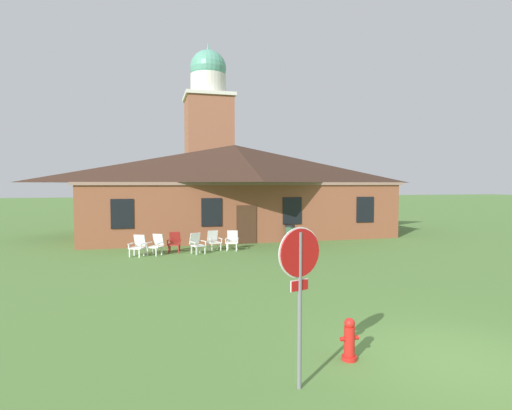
{
  "coord_description": "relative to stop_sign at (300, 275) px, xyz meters",
  "views": [
    {
      "loc": [
        -5.39,
        -6.02,
        3.26
      ],
      "look_at": [
        -1.44,
        9.19,
        2.44
      ],
      "focal_mm": 28.45,
      "sensor_mm": 36.0,
      "label": 1
    }
  ],
  "objects": [
    {
      "name": "lawn_chair_left_end",
      "position": [
        -1.19,
        13.72,
        -1.33
      ],
      "size": [
        0.71,
        0.75,
        0.96
      ],
      "color": "maroon",
      "rests_on": "ground"
    },
    {
      "name": "lawn_chair_by_porch",
      "position": [
        -2.85,
        13.01,
        -1.33
      ],
      "size": [
        0.8,
        0.84,
        0.96
      ],
      "color": "white",
      "rests_on": "ground"
    },
    {
      "name": "ground_plane",
      "position": [
        3.14,
        0.1,
        -1.83
      ],
      "size": [
        200.0,
        200.0,
        0.0
      ],
      "primitive_type": "plane",
      "color": "#517A38"
    },
    {
      "name": "lawn_chair_middle",
      "position": [
        -0.2,
        13.02,
        -1.33
      ],
      "size": [
        0.8,
        0.84,
        0.96
      ],
      "color": "silver",
      "rests_on": "ground"
    },
    {
      "name": "trash_bin",
      "position": [
        5.18,
        15.23,
        -1.34
      ],
      "size": [
        0.56,
        0.56,
        0.98
      ],
      "color": "#335638",
      "rests_on": "ground"
    },
    {
      "name": "lawn_chair_near_door",
      "position": [
        -2.05,
        13.12,
        -1.33
      ],
      "size": [
        0.85,
        0.87,
        0.96
      ],
      "color": "silver",
      "rests_on": "ground"
    },
    {
      "name": "fire_hydrant",
      "position": [
        1.27,
        0.75,
        -1.46
      ],
      "size": [
        0.36,
        0.28,
        0.79
      ],
      "color": "red",
      "rests_on": "ground"
    },
    {
      "name": "dome_tower",
      "position": [
        3.88,
        38.16,
        6.6
      ],
      "size": [
        5.18,
        5.18,
        18.51
      ],
      "color": "#93563D",
      "rests_on": "ground"
    },
    {
      "name": "lawn_chair_right_end",
      "position": [
        0.72,
        13.81,
        -1.33
      ],
      "size": [
        0.72,
        0.76,
        0.96
      ],
      "color": "silver",
      "rests_on": "ground"
    },
    {
      "name": "brick_building",
      "position": [
        3.14,
        20.53,
        1.15
      ],
      "size": [
        18.89,
        10.4,
        5.84
      ],
      "color": "brown",
      "rests_on": "ground"
    },
    {
      "name": "lawn_chair_far_side",
      "position": [
        1.6,
        13.6,
        -1.33
      ],
      "size": [
        0.75,
        0.8,
        0.96
      ],
      "color": "white",
      "rests_on": "ground"
    },
    {
      "name": "stop_sign",
      "position": [
        0.0,
        0.0,
        0.0
      ],
      "size": [
        0.77,
        0.29,
        2.59
      ],
      "color": "slate",
      "rests_on": "ground"
    }
  ]
}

